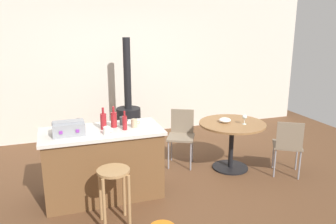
{
  "coord_description": "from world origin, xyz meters",
  "views": [
    {
      "loc": [
        -1.26,
        -4.18,
        2.2
      ],
      "look_at": [
        0.22,
        0.12,
        0.99
      ],
      "focal_mm": 36.44,
      "sensor_mm": 36.0,
      "label": 1
    }
  ],
  "objects_px": {
    "kitchen_island": "(103,163)",
    "cup_3": "(123,121)",
    "wood_stove": "(129,119)",
    "bottle_1": "(114,119)",
    "toolbox": "(69,128)",
    "cup_0": "(134,123)",
    "cup_1": "(107,130)",
    "wooden_stool": "(114,184)",
    "wine_glass": "(245,117)",
    "folding_chair_far": "(288,144)",
    "cup_2": "(79,123)",
    "bottle_2": "(125,122)",
    "bottle_0": "(103,121)",
    "serving_bowl": "(225,120)",
    "folding_chair_near": "(181,133)",
    "dining_table": "(232,134)"
  },
  "relations": [
    {
      "from": "folding_chair_near",
      "to": "cup_0",
      "type": "distance_m",
      "value": 1.2
    },
    {
      "from": "bottle_1",
      "to": "cup_0",
      "type": "relative_size",
      "value": 2.34
    },
    {
      "from": "folding_chair_near",
      "to": "kitchen_island",
      "type": "bearing_deg",
      "value": -154.02
    },
    {
      "from": "cup_1",
      "to": "serving_bowl",
      "type": "relative_size",
      "value": 0.66
    },
    {
      "from": "cup_2",
      "to": "cup_3",
      "type": "bearing_deg",
      "value": -7.88
    },
    {
      "from": "folding_chair_near",
      "to": "cup_1",
      "type": "xyz_separation_m",
      "value": [
        -1.28,
        -0.83,
        0.43
      ]
    },
    {
      "from": "wood_stove",
      "to": "wine_glass",
      "type": "distance_m",
      "value": 2.21
    },
    {
      "from": "wooden_stool",
      "to": "toolbox",
      "type": "bearing_deg",
      "value": 122.86
    },
    {
      "from": "bottle_0",
      "to": "cup_1",
      "type": "distance_m",
      "value": 0.22
    },
    {
      "from": "wooden_stool",
      "to": "bottle_1",
      "type": "height_order",
      "value": "bottle_1"
    },
    {
      "from": "wooden_stool",
      "to": "folding_chair_far",
      "type": "bearing_deg",
      "value": 9.3
    },
    {
      "from": "folding_chair_far",
      "to": "toolbox",
      "type": "distance_m",
      "value": 3.05
    },
    {
      "from": "kitchen_island",
      "to": "cup_3",
      "type": "height_order",
      "value": "cup_3"
    },
    {
      "from": "cup_0",
      "to": "wooden_stool",
      "type": "bearing_deg",
      "value": -120.66
    },
    {
      "from": "folding_chair_far",
      "to": "wine_glass",
      "type": "relative_size",
      "value": 5.89
    },
    {
      "from": "cup_0",
      "to": "serving_bowl",
      "type": "bearing_deg",
      "value": 11.72
    },
    {
      "from": "kitchen_island",
      "to": "dining_table",
      "type": "height_order",
      "value": "kitchen_island"
    },
    {
      "from": "folding_chair_far",
      "to": "cup_3",
      "type": "height_order",
      "value": "cup_3"
    },
    {
      "from": "bottle_2",
      "to": "bottle_0",
      "type": "bearing_deg",
      "value": 156.57
    },
    {
      "from": "cup_0",
      "to": "cup_1",
      "type": "bearing_deg",
      "value": -155.68
    },
    {
      "from": "wood_stove",
      "to": "toolbox",
      "type": "relative_size",
      "value": 5.21
    },
    {
      "from": "wooden_stool",
      "to": "bottle_0",
      "type": "xyz_separation_m",
      "value": [
        0.02,
        0.72,
        0.51
      ]
    },
    {
      "from": "wood_stove",
      "to": "bottle_2",
      "type": "bearing_deg",
      "value": -103.55
    },
    {
      "from": "bottle_2",
      "to": "cup_2",
      "type": "distance_m",
      "value": 0.61
    },
    {
      "from": "cup_2",
      "to": "kitchen_island",
      "type": "bearing_deg",
      "value": -38.89
    },
    {
      "from": "dining_table",
      "to": "toolbox",
      "type": "relative_size",
      "value": 2.67
    },
    {
      "from": "wooden_stool",
      "to": "cup_3",
      "type": "bearing_deg",
      "value": 71.11
    },
    {
      "from": "cup_3",
      "to": "wine_glass",
      "type": "distance_m",
      "value": 1.81
    },
    {
      "from": "bottle_0",
      "to": "cup_2",
      "type": "distance_m",
      "value": 0.34
    },
    {
      "from": "dining_table",
      "to": "bottle_1",
      "type": "height_order",
      "value": "bottle_1"
    },
    {
      "from": "wine_glass",
      "to": "cup_1",
      "type": "bearing_deg",
      "value": -171.99
    },
    {
      "from": "folding_chair_far",
      "to": "bottle_2",
      "type": "bearing_deg",
      "value": 175.42
    },
    {
      "from": "serving_bowl",
      "to": "cup_0",
      "type": "bearing_deg",
      "value": -168.28
    },
    {
      "from": "folding_chair_far",
      "to": "cup_0",
      "type": "bearing_deg",
      "value": 173.51
    },
    {
      "from": "folding_chair_near",
      "to": "wood_stove",
      "type": "xyz_separation_m",
      "value": [
        -0.58,
        1.16,
        -0.03
      ]
    },
    {
      "from": "toolbox",
      "to": "wine_glass",
      "type": "distance_m",
      "value": 2.51
    },
    {
      "from": "wooden_stool",
      "to": "bottle_1",
      "type": "relative_size",
      "value": 2.43
    },
    {
      "from": "wine_glass",
      "to": "dining_table",
      "type": "bearing_deg",
      "value": 137.6
    },
    {
      "from": "wood_stove",
      "to": "cup_2",
      "type": "relative_size",
      "value": 16.06
    },
    {
      "from": "dining_table",
      "to": "toolbox",
      "type": "xyz_separation_m",
      "value": [
        -2.36,
        -0.29,
        0.42
      ]
    },
    {
      "from": "cup_3",
      "to": "wooden_stool",
      "type": "bearing_deg",
      "value": -108.89
    },
    {
      "from": "cup_3",
      "to": "wine_glass",
      "type": "relative_size",
      "value": 0.76
    },
    {
      "from": "bottle_0",
      "to": "serving_bowl",
      "type": "xyz_separation_m",
      "value": [
        1.85,
        0.26,
        -0.24
      ]
    },
    {
      "from": "bottle_1",
      "to": "serving_bowl",
      "type": "bearing_deg",
      "value": 7.21
    },
    {
      "from": "folding_chair_far",
      "to": "wood_stove",
      "type": "height_order",
      "value": "wood_stove"
    },
    {
      "from": "cup_0",
      "to": "bottle_0",
      "type": "bearing_deg",
      "value": 173.44
    },
    {
      "from": "wood_stove",
      "to": "bottle_1",
      "type": "xyz_separation_m",
      "value": [
        -0.56,
        -1.73,
        0.52
      ]
    },
    {
      "from": "kitchen_island",
      "to": "folding_chair_near",
      "type": "bearing_deg",
      "value": 25.98
    },
    {
      "from": "cup_1",
      "to": "cup_2",
      "type": "height_order",
      "value": "cup_2"
    },
    {
      "from": "wine_glass",
      "to": "cup_0",
      "type": "bearing_deg",
      "value": -175.89
    }
  ]
}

